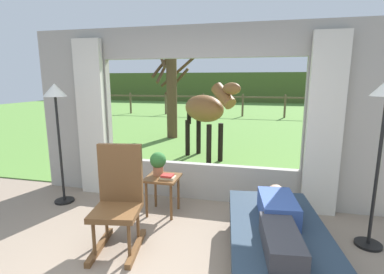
{
  "coord_description": "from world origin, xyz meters",
  "views": [
    {
      "loc": [
        0.87,
        -1.88,
        1.8
      ],
      "look_at": [
        0.0,
        1.8,
        1.05
      ],
      "focal_mm": 27.1,
      "sensor_mm": 36.0,
      "label": 1
    }
  ],
  "objects_px": {
    "potted_plant": "(158,162)",
    "pasture_tree": "(171,93)",
    "reclining_person": "(279,217)",
    "floor_lamp_left": "(56,108)",
    "horse": "(206,109)",
    "book_stack": "(168,177)",
    "recliner_sofa": "(276,244)",
    "rocking_chair": "(119,198)",
    "side_table": "(163,183)"
  },
  "relations": [
    {
      "from": "rocking_chair",
      "to": "pasture_tree",
      "type": "relative_size",
      "value": 0.38
    },
    {
      "from": "rocking_chair",
      "to": "floor_lamp_left",
      "type": "bearing_deg",
      "value": 137.92
    },
    {
      "from": "reclining_person",
      "to": "floor_lamp_left",
      "type": "relative_size",
      "value": 0.82
    },
    {
      "from": "reclining_person",
      "to": "horse",
      "type": "relative_size",
      "value": 0.83
    },
    {
      "from": "floor_lamp_left",
      "to": "horse",
      "type": "relative_size",
      "value": 1.01
    },
    {
      "from": "pasture_tree",
      "to": "floor_lamp_left",
      "type": "bearing_deg",
      "value": -91.29
    },
    {
      "from": "recliner_sofa",
      "to": "side_table",
      "type": "relative_size",
      "value": 3.45
    },
    {
      "from": "rocking_chair",
      "to": "floor_lamp_left",
      "type": "xyz_separation_m",
      "value": [
        -1.36,
        0.86,
        0.87
      ]
    },
    {
      "from": "potted_plant",
      "to": "horse",
      "type": "relative_size",
      "value": 0.18
    },
    {
      "from": "potted_plant",
      "to": "book_stack",
      "type": "distance_m",
      "value": 0.26
    },
    {
      "from": "recliner_sofa",
      "to": "reclining_person",
      "type": "distance_m",
      "value": 0.31
    },
    {
      "from": "recliner_sofa",
      "to": "reclining_person",
      "type": "bearing_deg",
      "value": -96.67
    },
    {
      "from": "book_stack",
      "to": "horse",
      "type": "distance_m",
      "value": 2.93
    },
    {
      "from": "reclining_person",
      "to": "horse",
      "type": "xyz_separation_m",
      "value": [
        -1.4,
        3.67,
        0.63
      ]
    },
    {
      "from": "book_stack",
      "to": "horse",
      "type": "height_order",
      "value": "horse"
    },
    {
      "from": "potted_plant",
      "to": "horse",
      "type": "xyz_separation_m",
      "value": [
        0.14,
        2.75,
        0.45
      ]
    },
    {
      "from": "rocking_chair",
      "to": "pasture_tree",
      "type": "xyz_separation_m",
      "value": [
        -1.25,
        5.93,
        0.87
      ]
    },
    {
      "from": "book_stack",
      "to": "reclining_person",
      "type": "bearing_deg",
      "value": -30.63
    },
    {
      "from": "reclining_person",
      "to": "rocking_chair",
      "type": "bearing_deg",
      "value": 172.86
    },
    {
      "from": "recliner_sofa",
      "to": "pasture_tree",
      "type": "height_order",
      "value": "pasture_tree"
    },
    {
      "from": "reclining_person",
      "to": "pasture_tree",
      "type": "bearing_deg",
      "value": 109.38
    },
    {
      "from": "rocking_chair",
      "to": "potted_plant",
      "type": "distance_m",
      "value": 0.93
    },
    {
      "from": "book_stack",
      "to": "pasture_tree",
      "type": "distance_m",
      "value": 5.43
    },
    {
      "from": "reclining_person",
      "to": "potted_plant",
      "type": "distance_m",
      "value": 1.8
    },
    {
      "from": "floor_lamp_left",
      "to": "horse",
      "type": "distance_m",
      "value": 3.25
    },
    {
      "from": "pasture_tree",
      "to": "potted_plant",
      "type": "bearing_deg",
      "value": -74.73
    },
    {
      "from": "potted_plant",
      "to": "pasture_tree",
      "type": "bearing_deg",
      "value": 105.27
    },
    {
      "from": "book_stack",
      "to": "pasture_tree",
      "type": "relative_size",
      "value": 0.07
    },
    {
      "from": "side_table",
      "to": "floor_lamp_left",
      "type": "xyz_separation_m",
      "value": [
        -1.56,
        0.01,
        0.99
      ]
    },
    {
      "from": "rocking_chair",
      "to": "pasture_tree",
      "type": "height_order",
      "value": "pasture_tree"
    },
    {
      "from": "book_stack",
      "to": "potted_plant",
      "type": "bearing_deg",
      "value": 145.48
    },
    {
      "from": "side_table",
      "to": "rocking_chair",
      "type": "bearing_deg",
      "value": -103.46
    },
    {
      "from": "recliner_sofa",
      "to": "floor_lamp_left",
      "type": "relative_size",
      "value": 1.02
    },
    {
      "from": "recliner_sofa",
      "to": "rocking_chair",
      "type": "xyz_separation_m",
      "value": [
        -1.66,
        -0.04,
        0.33
      ]
    },
    {
      "from": "side_table",
      "to": "horse",
      "type": "relative_size",
      "value": 0.3
    },
    {
      "from": "rocking_chair",
      "to": "horse",
      "type": "distance_m",
      "value": 3.72
    },
    {
      "from": "rocking_chair",
      "to": "reclining_person",
      "type": "bearing_deg",
      "value": -10.25
    },
    {
      "from": "reclining_person",
      "to": "floor_lamp_left",
      "type": "distance_m",
      "value": 3.27
    },
    {
      "from": "side_table",
      "to": "floor_lamp_left",
      "type": "bearing_deg",
      "value": 179.66
    },
    {
      "from": "rocking_chair",
      "to": "horse",
      "type": "relative_size",
      "value": 0.65
    },
    {
      "from": "book_stack",
      "to": "horse",
      "type": "bearing_deg",
      "value": 90.69
    },
    {
      "from": "rocking_chair",
      "to": "potted_plant",
      "type": "bearing_deg",
      "value": 72.5
    },
    {
      "from": "reclining_person",
      "to": "horse",
      "type": "height_order",
      "value": "horse"
    },
    {
      "from": "side_table",
      "to": "pasture_tree",
      "type": "bearing_deg",
      "value": 105.94
    },
    {
      "from": "potted_plant",
      "to": "book_stack",
      "type": "bearing_deg",
      "value": -34.52
    },
    {
      "from": "side_table",
      "to": "potted_plant",
      "type": "distance_m",
      "value": 0.29
    },
    {
      "from": "horse",
      "to": "potted_plant",
      "type": "bearing_deg",
      "value": 39.88
    },
    {
      "from": "potted_plant",
      "to": "horse",
      "type": "distance_m",
      "value": 2.79
    },
    {
      "from": "floor_lamp_left",
      "to": "pasture_tree",
      "type": "xyz_separation_m",
      "value": [
        0.11,
        5.07,
        0.0
      ]
    },
    {
      "from": "side_table",
      "to": "horse",
      "type": "height_order",
      "value": "horse"
    }
  ]
}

